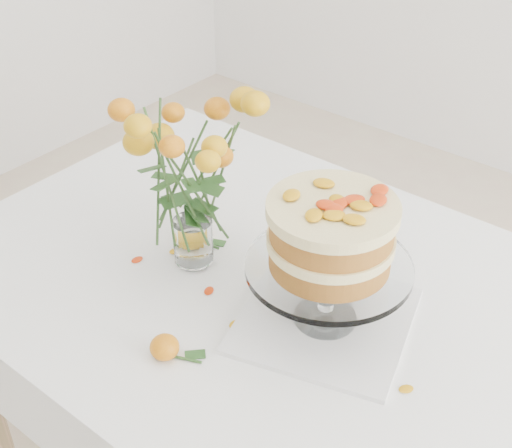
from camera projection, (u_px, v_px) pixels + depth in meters
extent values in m
cube|color=tan|center=(289.00, 301.00, 1.40)|extent=(1.40, 0.90, 0.04)
cylinder|color=tan|center=(195.00, 246.00, 2.17)|extent=(0.06, 0.06, 0.71)
cube|color=white|center=(289.00, 292.00, 1.38)|extent=(1.42, 0.92, 0.01)
cube|color=white|center=(401.00, 229.00, 1.74)|extent=(1.42, 0.01, 0.20)
cube|color=white|center=(64.00, 208.00, 1.81)|extent=(0.01, 0.92, 0.20)
cube|color=white|center=(325.00, 320.00, 1.31)|extent=(0.37, 0.37, 0.01)
cylinder|color=white|center=(327.00, 290.00, 1.26)|extent=(0.03, 0.03, 0.09)
cylinder|color=white|center=(329.00, 266.00, 1.23)|extent=(0.29, 0.29, 0.01)
cylinder|color=#AB6426|center=(330.00, 254.00, 1.22)|extent=(0.21, 0.21, 0.04)
cylinder|color=#FFF0A4|center=(331.00, 240.00, 1.20)|extent=(0.22, 0.22, 0.02)
cylinder|color=#AB6426|center=(332.00, 225.00, 1.18)|extent=(0.21, 0.21, 0.04)
cylinder|color=#FFF0A4|center=(333.00, 209.00, 1.17)|extent=(0.23, 0.23, 0.02)
cylinder|color=white|center=(194.00, 260.00, 1.46)|extent=(0.06, 0.06, 0.01)
cylinder|color=white|center=(193.00, 240.00, 1.43)|extent=(0.08, 0.08, 0.09)
ellipsoid|color=orange|center=(194.00, 230.00, 1.51)|extent=(0.05, 0.05, 0.04)
cylinder|color=#2E5220|center=(207.00, 244.00, 1.50)|extent=(0.06, 0.01, 0.01)
ellipsoid|color=#C86209|center=(165.00, 347.00, 1.23)|extent=(0.05, 0.05, 0.04)
cylinder|color=#2E5220|center=(185.00, 359.00, 1.23)|extent=(0.06, 0.03, 0.01)
ellipsoid|color=orange|center=(209.00, 291.00, 1.38)|extent=(0.03, 0.02, 0.00)
ellipsoid|color=orange|center=(235.00, 324.00, 1.30)|extent=(0.03, 0.02, 0.00)
ellipsoid|color=orange|center=(237.00, 347.00, 1.26)|extent=(0.03, 0.02, 0.00)
ellipsoid|color=orange|center=(175.00, 251.00, 1.48)|extent=(0.03, 0.02, 0.00)
ellipsoid|color=orange|center=(137.00, 260.00, 1.46)|extent=(0.03, 0.02, 0.00)
ellipsoid|color=orange|center=(406.00, 389.00, 1.18)|extent=(0.03, 0.02, 0.00)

